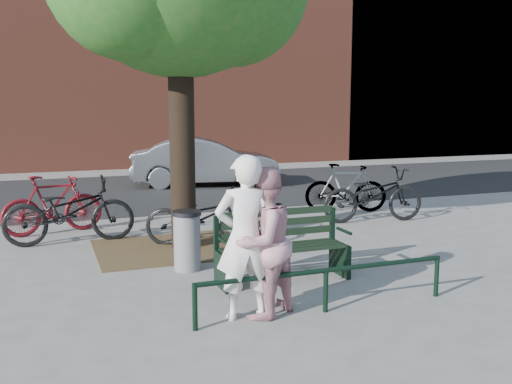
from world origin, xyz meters
name	(u,v)px	position (x,y,z in m)	size (l,w,h in m)	color
ground	(283,281)	(0.00, 0.00, 0.00)	(90.00, 90.00, 0.00)	gray
dirt_pit	(172,248)	(-1.00, 2.20, 0.01)	(2.40, 2.00, 0.02)	brown
road	(158,190)	(0.00, 8.50, 0.01)	(40.00, 7.00, 0.01)	black
park_bench	(281,244)	(0.00, 0.08, 0.48)	(1.74, 0.54, 0.97)	black
guard_railing	(326,277)	(0.00, -1.20, 0.40)	(3.06, 0.06, 0.51)	black
person_left	(245,238)	(-0.90, -1.05, 0.89)	(0.65, 0.43, 1.79)	white
person_right	(263,242)	(-0.69, -1.05, 0.82)	(0.80, 0.62, 1.65)	#C48790
litter_bin	(187,240)	(-1.05, 0.95, 0.43)	(0.41, 0.41, 0.84)	gray
bicycle_a	(70,211)	(-2.51, 3.14, 0.55)	(0.73, 2.10, 1.11)	black
bicycle_b	(53,205)	(-2.76, 4.01, 0.53)	(0.50, 1.77, 1.06)	#560C12
bicycle_c	(201,217)	(-0.51, 2.20, 0.48)	(0.64, 1.84, 0.97)	black
bicycle_d	(346,188)	(3.20, 4.03, 0.52)	(0.49, 1.74, 1.05)	gray
bicycle_e	(373,195)	(3.18, 2.90, 0.54)	(0.71, 2.05, 1.08)	black
parked_car	(205,162)	(1.44, 8.94, 0.68)	(1.44, 4.13, 1.36)	slate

